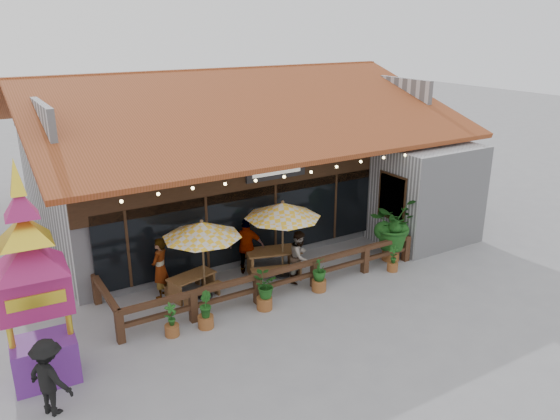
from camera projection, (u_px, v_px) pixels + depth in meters
ground at (318, 277)px, 17.56m from camera, size 100.00×100.00×0.00m
restaurant_building at (232, 166)px, 22.31m from camera, size 15.50×14.73×6.09m
patio_railing at (261, 279)px, 16.04m from camera, size 10.00×2.60×0.92m
umbrella_left at (202, 230)px, 15.56m from camera, size 2.74×2.74×2.46m
umbrella_right at (283, 210)px, 16.89m from camera, size 3.19×3.19×2.57m
picnic_table_left at (192, 282)px, 16.20m from camera, size 1.66×1.52×0.67m
picnic_table_right at (273, 258)px, 17.59m from camera, size 2.10×1.94×0.84m
thai_sign_tower at (29, 261)px, 11.55m from camera, size 2.18×2.18×5.59m
tropical_plant at (393, 225)px, 18.43m from camera, size 2.04×1.94×2.22m
diner_a at (160, 268)px, 15.99m from camera, size 0.81×0.79×1.87m
diner_b at (300, 256)px, 17.03m from camera, size 1.03×0.99×1.67m
diner_c at (247, 246)px, 17.56m from camera, size 1.17×0.96×1.86m
pedestrian at (49, 377)px, 11.19m from camera, size 1.15×1.27×1.71m
planter_a at (171, 322)px, 14.14m from camera, size 0.38×0.38×0.93m
planter_b at (205, 312)px, 14.50m from camera, size 0.42×0.43×1.04m
planter_c at (264, 289)px, 15.39m from camera, size 0.89×0.89×1.11m
planter_d at (319, 275)px, 16.49m from camera, size 0.53×0.53×1.09m
planter_e at (393, 261)px, 17.87m from camera, size 0.36×0.37×0.88m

